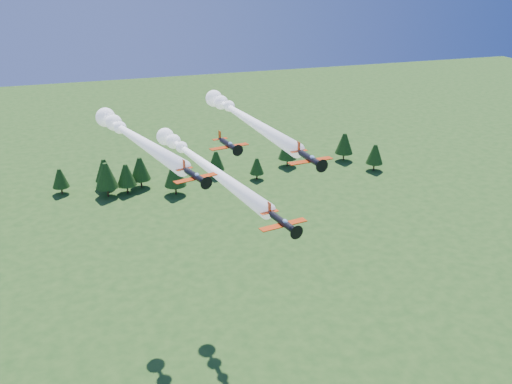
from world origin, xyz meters
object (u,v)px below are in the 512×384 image
object	(u,v)px
plane_lead	(200,161)
plane_left	(131,135)
plane_right	(242,116)
plane_slot	(228,144)

from	to	relation	value
plane_lead	plane_left	distance (m)	13.82
plane_right	plane_left	bearing A→B (deg)	-167.53
plane_right	plane_slot	size ratio (longest dim) A/B	7.00
plane_left	plane_slot	world-z (taller)	plane_slot
plane_left	plane_slot	bearing A→B (deg)	-66.42
plane_lead	plane_left	world-z (taller)	plane_left
plane_lead	plane_right	distance (m)	13.70
plane_lead	plane_slot	xyz separation A→B (m)	(1.12, -16.99, 8.42)
plane_left	plane_slot	xyz separation A→B (m)	(13.30, -16.04, 1.95)
plane_left	plane_right	xyz separation A→B (m)	(22.46, 7.67, -0.41)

